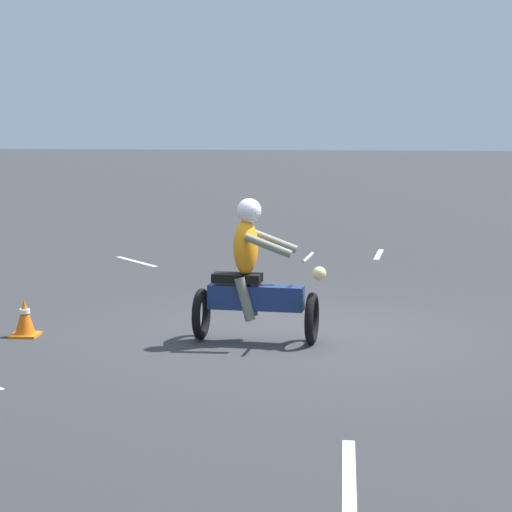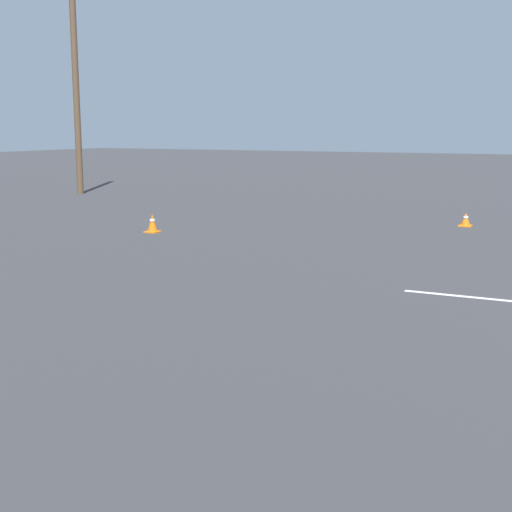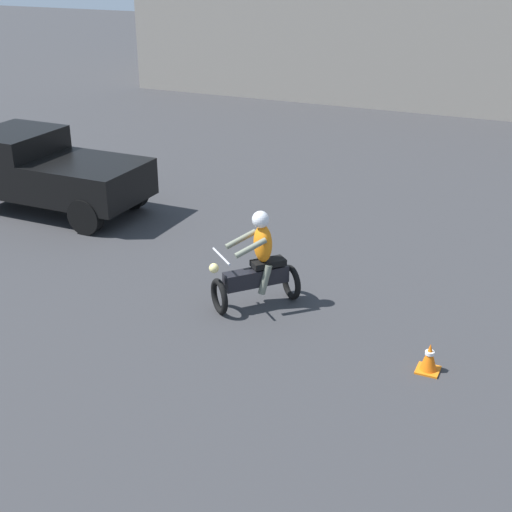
% 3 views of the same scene
% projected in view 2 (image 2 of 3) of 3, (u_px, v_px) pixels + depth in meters
% --- Properties ---
extents(traffic_cone_mid_center, '(0.32, 0.32, 0.44)m').
position_uv_depth(traffic_cone_mid_center, '(152.00, 224.00, 17.25)').
color(traffic_cone_mid_center, orange).
rests_on(traffic_cone_mid_center, ground).
extents(traffic_cone_mid_left, '(0.32, 0.32, 0.35)m').
position_uv_depth(traffic_cone_mid_left, '(466.00, 220.00, 18.30)').
color(traffic_cone_mid_left, orange).
rests_on(traffic_cone_mid_left, ground).
extents(lane_stripe_n, '(0.12, 1.95, 0.01)m').
position_uv_depth(lane_stripe_n, '(469.00, 297.00, 10.69)').
color(lane_stripe_n, silver).
rests_on(lane_stripe_n, ground).
extents(utility_pole_near, '(0.24, 0.24, 8.71)m').
position_uv_depth(utility_pole_near, '(76.00, 77.00, 26.63)').
color(utility_pole_near, brown).
rests_on(utility_pole_near, ground).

